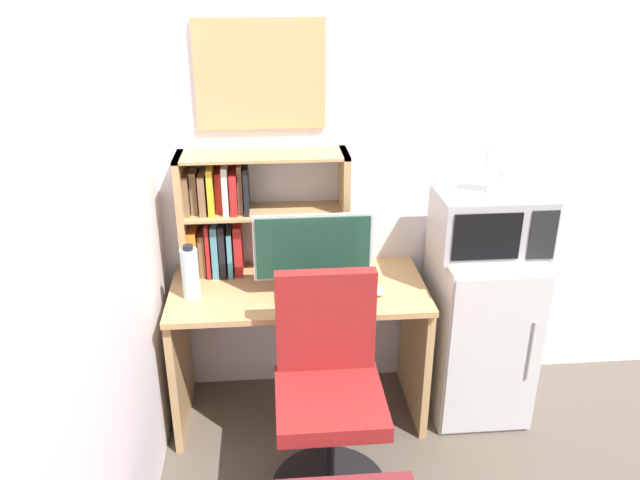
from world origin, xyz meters
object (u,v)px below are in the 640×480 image
at_px(mini_fridge, 478,330).
at_px(desk_fan, 503,162).
at_px(water_bottle, 190,273).
at_px(microwave, 490,223).
at_px(desk_chair, 328,403).
at_px(wall_corkboard, 260,75).
at_px(monitor, 313,251).
at_px(keyboard, 319,294).
at_px(computer_mouse, 377,291).
at_px(hutch_bookshelf, 238,213).

bearing_deg(mini_fridge, desk_fan, -6.17).
distance_m(water_bottle, microwave, 1.40).
distance_m(desk_chair, wall_corkboard, 1.47).
xyz_separation_m(monitor, mini_fridge, (0.83, 0.08, -0.50)).
relative_size(water_bottle, desk_fan, 1.00).
distance_m(keyboard, wall_corkboard, 1.02).
bearing_deg(keyboard, water_bottle, 176.09).
relative_size(keyboard, desk_fan, 1.51).
height_order(monitor, microwave, microwave).
height_order(computer_mouse, mini_fridge, mini_fridge).
xyz_separation_m(monitor, computer_mouse, (0.29, -0.03, -0.20)).
relative_size(monitor, mini_fridge, 0.61).
relative_size(hutch_bookshelf, wall_corkboard, 1.35).
distance_m(hutch_bookshelf, microwave, 1.18).
distance_m(monitor, desk_fan, 0.93).
height_order(monitor, desk_chair, monitor).
relative_size(computer_mouse, desk_fan, 0.33).
bearing_deg(water_bottle, desk_chair, -37.41).
xyz_separation_m(hutch_bookshelf, wall_corkboard, (0.13, 0.09, 0.63)).
bearing_deg(desk_chair, microwave, 32.22).
bearing_deg(water_bottle, microwave, 2.52).
height_order(mini_fridge, wall_corkboard, wall_corkboard).
bearing_deg(wall_corkboard, mini_fridge, -14.58).
bearing_deg(computer_mouse, monitor, 174.41).
distance_m(hutch_bookshelf, computer_mouse, 0.75).
relative_size(hutch_bookshelf, desk_fan, 3.09).
relative_size(computer_mouse, wall_corkboard, 0.15).
relative_size(monitor, water_bottle, 2.07).
xyz_separation_m(mini_fridge, desk_fan, (0.02, -0.00, 0.87)).
distance_m(microwave, wall_corkboard, 1.25).
height_order(keyboard, mini_fridge, mini_fridge).
height_order(hutch_bookshelf, keyboard, hutch_bookshelf).
bearing_deg(wall_corkboard, computer_mouse, -36.79).
xyz_separation_m(monitor, keyboard, (0.02, -0.02, -0.20)).
height_order(keyboard, microwave, microwave).
distance_m(water_bottle, desk_fan, 1.48).
xyz_separation_m(monitor, microwave, (0.83, 0.08, 0.08)).
xyz_separation_m(keyboard, mini_fridge, (0.81, 0.10, -0.30)).
distance_m(mini_fridge, microwave, 0.58).
bearing_deg(computer_mouse, water_bottle, 176.85).
distance_m(monitor, keyboard, 0.21).
xyz_separation_m(desk_chair, wall_corkboard, (-0.24, 0.77, 1.23)).
bearing_deg(wall_corkboard, water_bottle, -136.28).
distance_m(keyboard, computer_mouse, 0.27).
bearing_deg(wall_corkboard, desk_chair, -72.89).
height_order(monitor, water_bottle, monitor).
bearing_deg(desk_chair, hutch_bookshelf, 118.39).
distance_m(water_bottle, mini_fridge, 1.44).
bearing_deg(desk_fan, microwave, 166.38).
xyz_separation_m(computer_mouse, desk_chair, (-0.26, -0.40, -0.31)).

